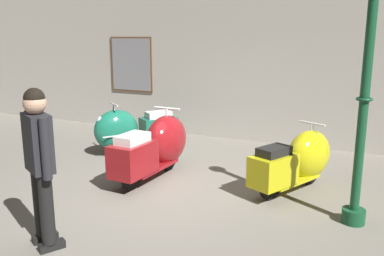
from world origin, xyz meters
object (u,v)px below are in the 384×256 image
(scooter_1, at_px, (157,146))
(lamppost, at_px, (364,103))
(scooter_0, at_px, (130,130))
(scooter_2, at_px, (299,160))
(visitor_0, at_px, (39,158))

(scooter_1, bearing_deg, lamppost, -96.68)
(scooter_0, xyz_separation_m, scooter_2, (3.36, -0.54, -0.01))
(lamppost, bearing_deg, visitor_0, -145.77)
(lamppost, height_order, visitor_0, lamppost)
(scooter_1, distance_m, visitor_0, 2.61)
(scooter_0, distance_m, lamppost, 4.57)
(scooter_0, bearing_deg, lamppost, 107.67)
(scooter_0, distance_m, visitor_0, 3.71)
(scooter_0, xyz_separation_m, visitor_0, (1.21, -3.47, 0.55))
(scooter_2, bearing_deg, visitor_0, 168.05)
(lamppost, bearing_deg, scooter_1, 170.64)
(scooter_2, distance_m, lamppost, 1.62)
(scooter_1, bearing_deg, visitor_0, -175.85)
(scooter_1, relative_size, scooter_2, 1.09)
(scooter_1, height_order, scooter_2, scooter_1)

